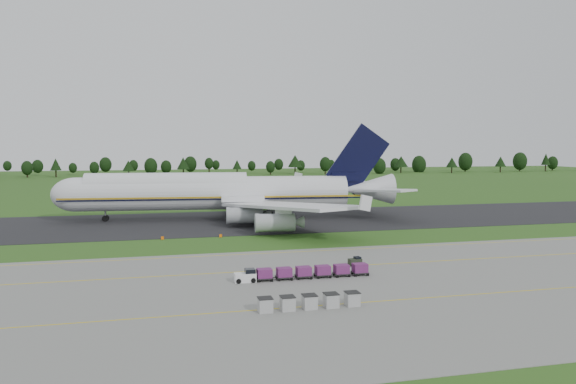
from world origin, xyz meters
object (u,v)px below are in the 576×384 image
object	(u,v)px
baggage_train	(301,272)
uld_row	(310,302)
utility_cart	(355,262)
aircraft	(220,192)
edge_markers	(192,237)

from	to	relation	value
baggage_train	uld_row	bearing A→B (deg)	-101.39
utility_cart	uld_row	bearing A→B (deg)	-123.02
aircraft	baggage_train	bearing A→B (deg)	-87.20
edge_markers	aircraft	bearing A→B (deg)	71.47
aircraft	baggage_train	distance (m)	60.90
uld_row	utility_cart	bearing A→B (deg)	56.98
aircraft	edge_markers	xyz separation A→B (m)	(-8.49, -25.34, -6.14)
utility_cart	baggage_train	bearing A→B (deg)	-149.22
utility_cart	uld_row	world-z (taller)	uld_row
aircraft	uld_row	xyz separation A→B (m)	(0.32, -73.68, -5.59)
baggage_train	utility_cart	xyz separation A→B (m)	(9.59, 5.71, -0.36)
aircraft	utility_cart	distance (m)	56.59
utility_cart	edge_markers	bearing A→B (deg)	125.46
utility_cart	aircraft	bearing A→B (deg)	102.88
aircraft	utility_cart	world-z (taller)	aircraft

